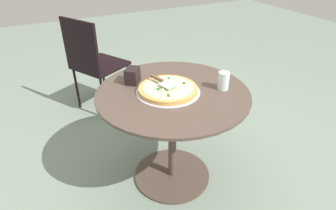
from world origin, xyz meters
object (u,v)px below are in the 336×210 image
at_px(patio_chair_near, 93,60).
at_px(pizza_on_tray, 168,89).
at_px(drinking_cup, 224,81).
at_px(napkin_dispenser, 132,76).
at_px(patio_table, 173,118).
at_px(pizza_server, 162,81).

bearing_deg(patio_chair_near, pizza_on_tray, 9.50).
relative_size(drinking_cup, napkin_dispenser, 1.05).
distance_m(pizza_on_tray, drinking_cup, 0.35).
distance_m(patio_table, drinking_cup, 0.41).
bearing_deg(napkin_dispenser, pizza_server, -104.85).
xyz_separation_m(patio_table, napkin_dispenser, (-0.23, -0.18, 0.25)).
bearing_deg(pizza_on_tray, napkin_dispenser, -146.01).
relative_size(pizza_server, patio_chair_near, 0.23).
relative_size(patio_table, napkin_dispenser, 8.90).
xyz_separation_m(drinking_cup, patio_chair_near, (-1.31, -0.53, -0.23)).
xyz_separation_m(patio_table, pizza_on_tray, (-0.01, -0.03, 0.22)).
height_order(patio_table, pizza_on_tray, pizza_on_tray).
height_order(patio_table, pizza_server, pizza_server).
height_order(pizza_on_tray, pizza_server, pizza_server).
distance_m(patio_table, napkin_dispenser, 0.38).
relative_size(pizza_on_tray, pizza_server, 1.87).
height_order(patio_table, napkin_dispenser, napkin_dispenser).
xyz_separation_m(pizza_on_tray, napkin_dispenser, (-0.22, -0.15, 0.03)).
distance_m(pizza_server, napkin_dispenser, 0.22).
xyz_separation_m(napkin_dispenser, patio_chair_near, (-0.97, -0.05, -0.23)).
bearing_deg(drinking_cup, pizza_server, -115.53).
bearing_deg(napkin_dispenser, pizza_on_tray, -107.45).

